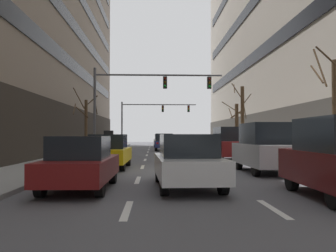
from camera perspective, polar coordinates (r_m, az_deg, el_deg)
The scene contains 34 objects.
ground_plane at distance 15.75m, azimuth 1.44°, elevation -7.26°, with size 120.00×120.00×0.00m, color #515156.
sidewalk_left at distance 16.60m, azimuth -21.20°, elevation -6.62°, with size 3.24×80.00×0.14m, color gray.
sidewalk_right at distance 17.35m, azimuth 23.04°, elevation -6.37°, with size 3.24×80.00×0.14m, color gray.
lane_stripe_l1_s2 at distance 7.83m, azimuth -6.61°, elevation -13.25°, with size 0.16×2.00×0.01m, color silver.
lane_stripe_l1_s3 at distance 12.75m, azimuth -4.87°, elevation -8.63°, with size 0.16×2.00×0.01m, color silver.
lane_stripe_l1_s4 at distance 17.72m, azimuth -4.12°, elevation -6.58°, with size 0.16×2.00×0.01m, color silver.
lane_stripe_l1_s5 at distance 22.70m, azimuth -3.70°, elevation -5.44°, with size 0.16×2.00×0.01m, color silver.
lane_stripe_l1_s6 at distance 27.69m, azimuth -3.43°, elevation -4.70°, with size 0.16×2.00×0.01m, color silver.
lane_stripe_l1_s7 at distance 32.68m, azimuth -3.25°, elevation -4.19°, with size 0.16×2.00×0.01m, color silver.
lane_stripe_l1_s8 at distance 37.67m, azimuth -3.11°, elevation -3.82°, with size 0.16×2.00×0.01m, color silver.
lane_stripe_l1_s9 at distance 42.67m, azimuth -3.00°, elevation -3.53°, with size 0.16×2.00×0.01m, color silver.
lane_stripe_l1_s10 at distance 47.67m, azimuth -2.92°, elevation -3.30°, with size 0.16×2.00×0.01m, color silver.
lane_stripe_l2_s2 at distance 8.22m, azimuth 16.53°, elevation -12.62°, with size 0.16×2.00×0.01m, color silver.
lane_stripe_l2_s3 at distance 13.00m, azimuth 9.35°, elevation -8.47°, with size 0.16×2.00×0.01m, color silver.
lane_stripe_l2_s4 at distance 17.90m, azimuth 6.12°, elevation -6.53°, with size 0.16×2.00×0.01m, color silver.
lane_stripe_l2_s5 at distance 22.84m, azimuth 4.29°, elevation -5.41°, with size 0.16×2.00×0.01m, color silver.
lane_stripe_l2_s6 at distance 27.80m, azimuth 3.12°, elevation -4.69°, with size 0.16×2.00×0.01m, color silver.
lane_stripe_l2_s7 at distance 32.78m, azimuth 2.30°, elevation -4.18°, with size 0.16×2.00×0.01m, color silver.
lane_stripe_l2_s8 at distance 37.76m, azimuth 1.70°, elevation -3.81°, with size 0.16×2.00×0.01m, color silver.
lane_stripe_l2_s9 at distance 42.74m, azimuth 1.24°, elevation -3.53°, with size 0.16×2.00×0.01m, color silver.
lane_stripe_l2_s10 at distance 47.73m, azimuth 0.88°, elevation -3.30°, with size 0.16×2.00×0.01m, color silver.
car_driving_0 at distance 44.92m, azimuth -1.07°, elevation -2.37°, with size 1.95×4.51×1.68m.
car_driving_1 at distance 35.73m, azimuth -0.60°, elevation -2.61°, with size 1.99×4.59×1.71m.
taxi_driving_2 at distance 17.12m, azimuth -9.47°, elevation -4.08°, with size 1.90×4.36×1.80m.
car_driving_3 at distance 10.76m, azimuth 3.13°, elevation -5.72°, with size 1.99×4.40×1.62m.
car_driving_4 at distance 10.70m, azimuth -13.82°, elevation -5.85°, with size 1.79×4.20×1.57m.
car_parked_1 at distance 15.62m, azimuth 15.28°, elevation -3.41°, with size 1.87×4.36×2.10m.
car_parked_2 at distance 22.62m, azimuth 9.76°, elevation -2.82°, with size 1.89×4.33×2.08m.
traffic_signal_0 at distance 24.93m, azimuth -4.45°, elevation 5.35°, with size 8.99×0.35×6.12m.
traffic_signal_1 at distance 45.64m, azimuth -2.98°, elevation 2.02°, with size 9.61×0.35×5.65m.
street_tree_0 at distance 26.82m, azimuth -13.10°, elevation 0.44°, with size 1.79×1.79×4.94m.
street_tree_1 at distance 28.89m, azimuth 11.85°, elevation 1.21°, with size 1.62×1.65×5.59m.
street_tree_2 at distance 15.21m, azimuth 25.16°, elevation 2.10°, with size 1.02×1.64×4.96m.
street_tree_3 at distance 30.81m, azimuth 10.98°, elevation -0.04°, with size 2.25×2.12×4.32m.
Camera 1 is at (-1.00, -15.64, 1.62)m, focal length 37.94 mm.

